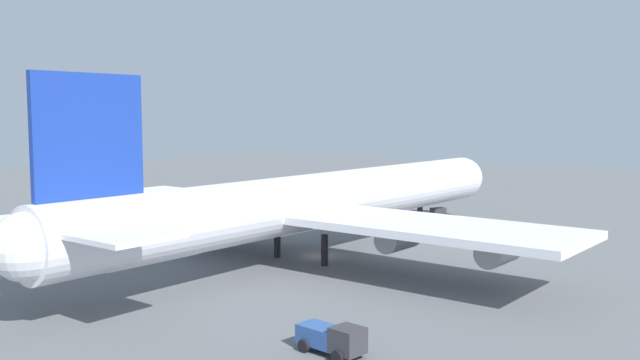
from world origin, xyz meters
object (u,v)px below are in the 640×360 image
Objects in this scene: fuel_truck at (443,218)px; catering_truck at (332,338)px; cargo_airplane at (317,202)px; safety_cone_nose at (469,219)px.

catering_truck is at bearing -159.21° from fuel_truck.
catering_truck is (-22.21, -19.10, -4.77)m from cargo_airplane.
fuel_truck is 51.18m from catering_truck.
safety_cone_nose is at bearing -2.93° from cargo_airplane.
cargo_airplane is 29.67m from catering_truck.
catering_truck is at bearing -139.31° from cargo_airplane.
safety_cone_nose is (6.21, -0.71, -0.84)m from fuel_truck.
catering_truck reaches higher than safety_cone_nose.
cargo_airplane is at bearing 177.07° from safety_cone_nose.
cargo_airplane is 26.09m from fuel_truck.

